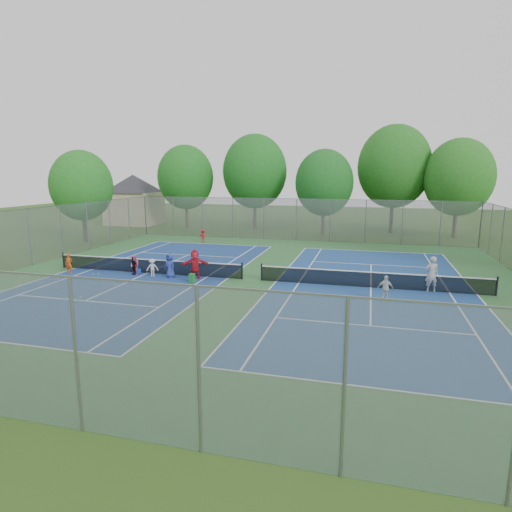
{
  "coord_description": "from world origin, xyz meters",
  "views": [
    {
      "loc": [
        6.73,
        -24.27,
        6.38
      ],
      "look_at": [
        0.0,
        1.0,
        1.3
      ],
      "focal_mm": 30.0,
      "sensor_mm": 36.0,
      "label": 1
    }
  ],
  "objects_px": {
    "net_left": "(148,266)",
    "net_right": "(371,280)",
    "ball_hopper": "(192,278)",
    "instructor": "(432,274)",
    "ball_crate": "(139,270)"
  },
  "relations": [
    {
      "from": "net_left",
      "to": "net_right",
      "type": "relative_size",
      "value": 1.0
    },
    {
      "from": "ball_hopper",
      "to": "net_right",
      "type": "bearing_deg",
      "value": 9.0
    },
    {
      "from": "net_right",
      "to": "instructor",
      "type": "xyz_separation_m",
      "value": [
        3.14,
        -0.0,
        0.54
      ]
    },
    {
      "from": "net_left",
      "to": "net_right",
      "type": "bearing_deg",
      "value": 0.0
    },
    {
      "from": "net_left",
      "to": "ball_crate",
      "type": "bearing_deg",
      "value": 174.5
    },
    {
      "from": "net_left",
      "to": "ball_hopper",
      "type": "height_order",
      "value": "net_left"
    },
    {
      "from": "ball_hopper",
      "to": "instructor",
      "type": "distance_m",
      "value": 13.47
    },
    {
      "from": "net_right",
      "to": "ball_crate",
      "type": "relative_size",
      "value": 40.43
    },
    {
      "from": "net_left",
      "to": "ball_crate",
      "type": "distance_m",
      "value": 0.74
    },
    {
      "from": "instructor",
      "to": "ball_crate",
      "type": "bearing_deg",
      "value": -14.94
    },
    {
      "from": "net_right",
      "to": "instructor",
      "type": "relative_size",
      "value": 6.49
    },
    {
      "from": "net_right",
      "to": "ball_crate",
      "type": "bearing_deg",
      "value": 179.75
    },
    {
      "from": "ball_hopper",
      "to": "net_left",
      "type": "bearing_deg",
      "value": 156.9
    },
    {
      "from": "ball_crate",
      "to": "ball_hopper",
      "type": "bearing_deg",
      "value": -20.66
    },
    {
      "from": "net_right",
      "to": "ball_hopper",
      "type": "height_order",
      "value": "net_right"
    }
  ]
}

